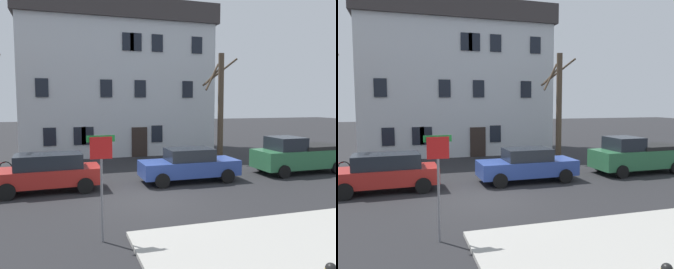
# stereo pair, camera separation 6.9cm
# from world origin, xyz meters

# --- Properties ---
(ground_plane) EXTENTS (120.00, 120.00, 0.00)m
(ground_plane) POSITION_xyz_m (0.00, 0.00, 0.00)
(ground_plane) COLOR #262628
(building_main) EXTENTS (14.26, 6.86, 11.04)m
(building_main) POSITION_xyz_m (1.01, 13.88, 5.59)
(building_main) COLOR silver
(building_main) RESTS_ON ground_plane
(tree_bare_far) EXTENTS (2.51, 1.71, 6.93)m
(tree_bare_far) POSITION_xyz_m (6.57, 7.03, 3.71)
(tree_bare_far) COLOR #4C3D2D
(tree_bare_far) RESTS_ON ground_plane
(car_red_wagon) EXTENTS (4.55, 2.14, 1.66)m
(car_red_wagon) POSITION_xyz_m (-3.79, 2.50, 0.87)
(car_red_wagon) COLOR #AD231E
(car_red_wagon) RESTS_ON ground_plane
(car_blue_sedan) EXTENTS (4.80, 2.03, 1.63)m
(car_blue_sedan) POSITION_xyz_m (2.74, 2.48, 0.82)
(car_blue_sedan) COLOR #2D4799
(car_blue_sedan) RESTS_ON ground_plane
(pickup_truck_green) EXTENTS (5.09, 2.31, 2.00)m
(pickup_truck_green) POSITION_xyz_m (9.24, 2.70, 0.97)
(pickup_truck_green) COLOR #2D6B42
(pickup_truck_green) RESTS_ON ground_plane
(street_sign_pole) EXTENTS (0.76, 0.07, 2.97)m
(street_sign_pole) POSITION_xyz_m (-2.13, -3.63, 2.07)
(street_sign_pole) COLOR slate
(street_sign_pole) RESTS_ON ground_plane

